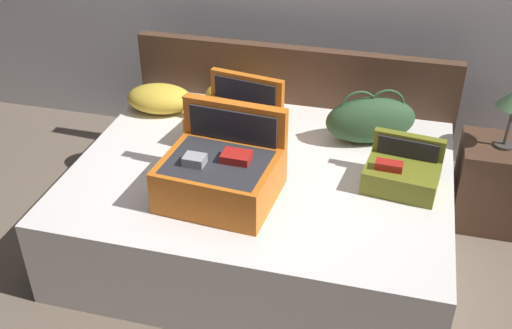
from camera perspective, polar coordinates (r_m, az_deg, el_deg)
ground_plane at (r=3.39m, az=-1.21°, el=-11.22°), size 12.00×12.00×0.00m
bed at (r=3.52m, az=0.49°, el=-3.84°), size 2.06×1.59×0.51m
headboard at (r=4.11m, az=3.36°, el=5.09°), size 2.10×0.08×0.89m
hard_case_large at (r=3.09m, az=-3.29°, el=-0.77°), size 0.60×0.54×0.44m
hard_case_medium at (r=3.59m, az=-1.98°, el=3.93°), size 0.52×0.47×0.35m
hard_case_small at (r=3.28m, az=13.49°, el=-0.76°), size 0.41×0.34×0.25m
duffel_bag at (r=3.62m, az=10.66°, el=4.15°), size 0.58×0.40×0.33m
pillow_near_headboard at (r=3.97m, az=-8.99°, el=6.10°), size 0.45×0.32×0.18m
pillow_center_head at (r=3.95m, az=-1.92°, el=6.42°), size 0.42×0.30×0.19m
nightstand at (r=3.95m, az=21.34°, el=-1.70°), size 0.44×0.40×0.53m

